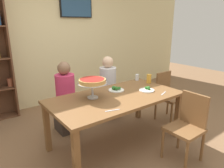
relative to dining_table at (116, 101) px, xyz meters
The scene contains 15 objects.
ground_plane 0.66m from the dining_table, ahead, with size 12.00×12.00×0.00m, color #846042.
rear_partition 2.32m from the dining_table, 90.00° to the left, with size 8.00×0.12×2.80m, color beige.
dining_table is the anchor object (origin of this frame).
television 2.58m from the dining_table, 75.11° to the left, with size 0.74×0.05×0.42m.
diner_far_right 0.93m from the dining_table, 61.28° to the left, with size 0.34×0.34×1.15m.
diner_far_left 0.90m from the dining_table, 116.66° to the left, with size 0.34×0.34×1.15m.
chair_head_east 1.26m from the dining_table, ahead, with size 0.40×0.40×0.87m.
chair_near_right 0.98m from the dining_table, 57.75° to the right, with size 0.40×0.40×0.87m.
deep_dish_pizza_stand 0.45m from the dining_table, 154.68° to the left, with size 0.39×0.39×0.27m.
salad_plate_near_diner 0.53m from the dining_table, 10.05° to the right, with size 0.23×0.23×0.06m.
salad_plate_far_diner 0.26m from the dining_table, 52.60° to the left, with size 0.24×0.24×0.07m.
beer_glass_amber_tall 0.87m from the dining_table, 11.92° to the left, with size 0.08×0.08×0.15m, color gold.
water_glass_clear_near 0.91m from the dining_table, 27.57° to the left, with size 0.06×0.06×0.11m, color white.
cutlery_fork_near 0.50m from the dining_table, 133.66° to the right, with size 0.18×0.02×0.01m, color silver.
cutlery_knife_near 0.69m from the dining_table, 28.46° to the right, with size 0.18×0.02×0.01m, color silver.
Camera 1 is at (-1.67, -2.09, 1.71)m, focal length 32.85 mm.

